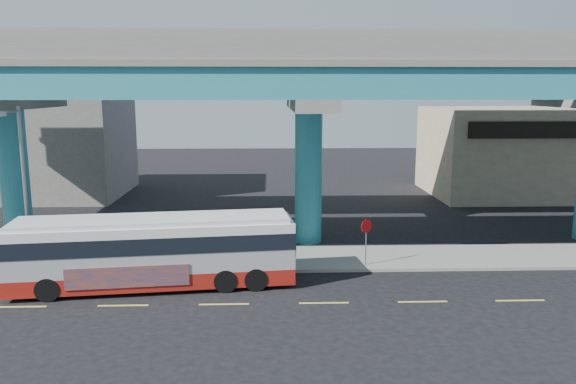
{
  "coord_description": "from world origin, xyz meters",
  "views": [
    {
      "loc": [
        -2.16,
        -21.57,
        8.44
      ],
      "look_at": [
        -1.3,
        4.0,
        3.76
      ],
      "focal_mm": 35.0,
      "sensor_mm": 36.0,
      "label": 1
    }
  ],
  "objects_px": {
    "parked_car": "(18,247)",
    "street_lamp": "(17,167)",
    "transit_bus": "(155,249)",
    "stop_sign": "(366,233)"
  },
  "relations": [
    {
      "from": "stop_sign",
      "to": "transit_bus",
      "type": "bearing_deg",
      "value": -175.47
    },
    {
      "from": "parked_car",
      "to": "stop_sign",
      "type": "bearing_deg",
      "value": -102.72
    },
    {
      "from": "transit_bus",
      "to": "parked_car",
      "type": "distance_m",
      "value": 8.45
    },
    {
      "from": "parked_car",
      "to": "stop_sign",
      "type": "distance_m",
      "value": 17.15
    },
    {
      "from": "transit_bus",
      "to": "parked_car",
      "type": "height_order",
      "value": "transit_bus"
    },
    {
      "from": "street_lamp",
      "to": "stop_sign",
      "type": "relative_size",
      "value": 3.36
    },
    {
      "from": "transit_bus",
      "to": "street_lamp",
      "type": "relative_size",
      "value": 1.61
    },
    {
      "from": "parked_car",
      "to": "street_lamp",
      "type": "relative_size",
      "value": 0.49
    },
    {
      "from": "parked_car",
      "to": "street_lamp",
      "type": "distance_m",
      "value": 5.01
    },
    {
      "from": "transit_bus",
      "to": "parked_car",
      "type": "relative_size",
      "value": 3.29
    }
  ]
}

